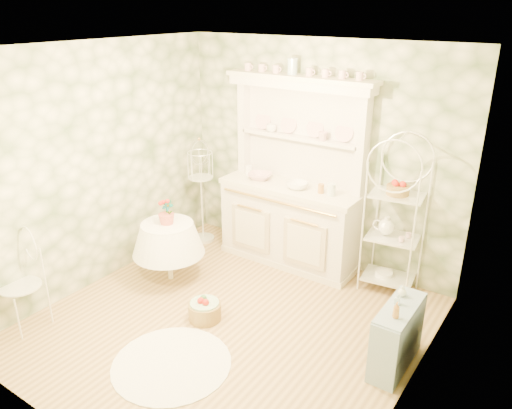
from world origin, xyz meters
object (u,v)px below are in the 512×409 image
Objects in this scene: bakers_rack at (395,217)px; floor_basket at (205,311)px; kitchen_dresser at (291,175)px; round_table at (169,256)px; birdcage_stand at (201,193)px; side_shelf at (397,335)px; cafe_chair at (20,284)px.

floor_basket is (-1.34, -1.63, -0.80)m from bakers_rack.
round_table is at bearing -127.81° from kitchen_dresser.
bakers_rack is 2.58m from birdcage_stand.
side_shelf reaches higher than round_table.
side_shelf is 2.46× the size of floor_basket.
cafe_chair is 3.17× the size of floor_basket.
floor_basket is at bearing -24.82° from round_table.
round_table is 0.98m from floor_basket.
kitchen_dresser is 1.72m from round_table.
kitchen_dresser reaches higher than birdcage_stand.
birdcage_stand is at bearing 176.99° from bakers_rack.
kitchen_dresser reaches higher than floor_basket.
cafe_chair is at bearing -142.26° from floor_basket.
cafe_chair is 2.55m from birdcage_stand.
floor_basket is at bearing 48.90° from cafe_chair.
side_shelf is at bearing -32.62° from kitchen_dresser.
side_shelf is 2.73m from round_table.
side_shelf is at bearing 12.83° from floor_basket.
kitchen_dresser is at bearing 153.94° from side_shelf.
birdcage_stand is at bearing -172.77° from kitchen_dresser.
side_shelf is 0.78× the size of cafe_chair.
cafe_chair is at bearing -110.43° from round_table.
round_table is at bearing 155.18° from floor_basket.
floor_basket is (1.43, 1.10, -0.38)m from cafe_chair.
round_table is (-2.73, -0.02, -0.02)m from side_shelf.
bakers_rack is at bearing 50.63° from floor_basket.
bakers_rack is 1.88× the size of cafe_chair.
birdcage_stand reaches higher than side_shelf.
birdcage_stand is at bearing 109.16° from round_table.
cafe_chair reaches higher than floor_basket.
round_table reaches higher than floor_basket.
round_table is 1.15m from birdcage_stand.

